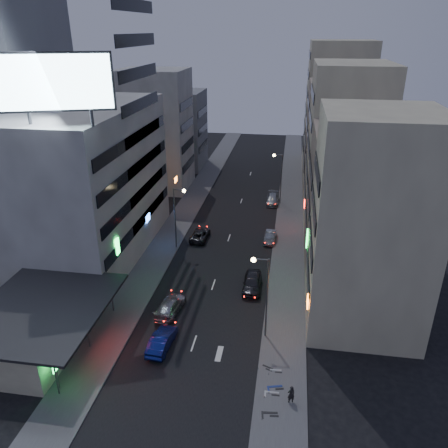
% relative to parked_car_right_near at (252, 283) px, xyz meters
% --- Properties ---
extents(ground, '(180.00, 180.00, 0.00)m').
position_rel_parked_car_right_near_xyz_m(ground, '(-4.32, -13.78, -0.82)').
color(ground, black).
rests_on(ground, ground).
extents(sidewalk_left, '(4.00, 120.00, 0.12)m').
position_rel_parked_car_right_near_xyz_m(sidewalk_left, '(-12.32, 16.22, -0.76)').
color(sidewalk_left, '#4C4C4F').
rests_on(sidewalk_left, ground).
extents(sidewalk_right, '(4.00, 120.00, 0.12)m').
position_rel_parked_car_right_near_xyz_m(sidewalk_right, '(3.68, 16.22, -0.76)').
color(sidewalk_right, '#4C4C4F').
rests_on(sidewalk_right, ground).
extents(food_court, '(11.00, 13.00, 3.88)m').
position_rel_parked_car_right_near_xyz_m(food_court, '(-18.22, -11.78, 1.16)').
color(food_court, beige).
rests_on(food_court, ground).
extents(white_building, '(14.00, 24.00, 18.00)m').
position_rel_parked_car_right_near_xyz_m(white_building, '(-21.32, 6.22, 8.18)').
color(white_building, silver).
rests_on(white_building, ground).
extents(grey_tower, '(10.00, 14.00, 34.00)m').
position_rel_parked_car_right_near_xyz_m(grey_tower, '(-30.32, 9.22, 16.18)').
color(grey_tower, gray).
rests_on(grey_tower, ground).
extents(shophouse_near, '(10.00, 11.00, 20.00)m').
position_rel_parked_car_right_near_xyz_m(shophouse_near, '(10.68, -3.28, 9.18)').
color(shophouse_near, beige).
rests_on(shophouse_near, ground).
extents(shophouse_mid, '(11.00, 12.00, 16.00)m').
position_rel_parked_car_right_near_xyz_m(shophouse_mid, '(11.18, 8.22, 7.18)').
color(shophouse_mid, gray).
rests_on(shophouse_mid, ground).
extents(shophouse_far, '(10.00, 14.00, 22.00)m').
position_rel_parked_car_right_near_xyz_m(shophouse_far, '(10.68, 21.22, 10.18)').
color(shophouse_far, beige).
rests_on(shophouse_far, ground).
extents(far_left_a, '(11.00, 10.00, 20.00)m').
position_rel_parked_car_right_near_xyz_m(far_left_a, '(-19.82, 31.22, 9.18)').
color(far_left_a, silver).
rests_on(far_left_a, ground).
extents(far_left_b, '(12.00, 10.00, 15.00)m').
position_rel_parked_car_right_near_xyz_m(far_left_b, '(-20.32, 44.22, 6.68)').
color(far_left_b, gray).
rests_on(far_left_b, ground).
extents(far_right_a, '(11.00, 12.00, 18.00)m').
position_rel_parked_car_right_near_xyz_m(far_right_a, '(11.18, 36.22, 8.18)').
color(far_right_a, gray).
rests_on(far_right_a, ground).
extents(far_right_b, '(12.00, 12.00, 24.00)m').
position_rel_parked_car_right_near_xyz_m(far_right_b, '(11.68, 50.22, 11.18)').
color(far_right_b, beige).
rests_on(far_right_b, ground).
extents(billboard, '(9.52, 3.75, 6.20)m').
position_rel_parked_car_right_near_xyz_m(billboard, '(-17.31, -3.81, 20.84)').
color(billboard, '#595B60').
rests_on(billboard, white_building).
extents(street_lamp_right_near, '(1.60, 0.44, 8.02)m').
position_rel_parked_car_right_near_xyz_m(street_lamp_right_near, '(1.58, -7.78, 4.54)').
color(street_lamp_right_near, '#595B60').
rests_on(street_lamp_right_near, sidewalk_right).
extents(street_lamp_left, '(1.60, 0.44, 8.02)m').
position_rel_parked_car_right_near_xyz_m(street_lamp_left, '(-10.23, 8.22, 4.54)').
color(street_lamp_left, '#595B60').
rests_on(street_lamp_left, sidewalk_left).
extents(street_lamp_right_far, '(1.60, 0.44, 8.02)m').
position_rel_parked_car_right_near_xyz_m(street_lamp_right_far, '(1.58, 26.22, 4.54)').
color(street_lamp_right_far, '#595B60').
rests_on(street_lamp_right_far, sidewalk_right).
extents(parked_car_right_near, '(2.01, 4.85, 1.64)m').
position_rel_parked_car_right_near_xyz_m(parked_car_right_near, '(0.00, 0.00, 0.00)').
color(parked_car_right_near, '#27262C').
rests_on(parked_car_right_near, ground).
extents(parked_car_right_mid, '(1.59, 3.95, 1.28)m').
position_rel_parked_car_right_near_xyz_m(parked_car_right_mid, '(1.22, 12.02, -0.18)').
color(parked_car_right_mid, gray).
rests_on(parked_car_right_mid, ground).
extents(parked_car_left, '(2.31, 4.73, 1.29)m').
position_rel_parked_car_right_near_xyz_m(parked_car_left, '(-8.14, 11.27, -0.17)').
color(parked_car_left, '#26272B').
rests_on(parked_car_left, ground).
extents(parked_car_right_far, '(2.07, 4.89, 1.41)m').
position_rel_parked_car_right_near_xyz_m(parked_car_right_far, '(0.79, 26.01, -0.12)').
color(parked_car_right_far, gray).
rests_on(parked_car_right_far, ground).
extents(road_car_blue, '(1.84, 4.56, 1.47)m').
position_rel_parked_car_right_near_xyz_m(road_car_blue, '(-6.98, -10.74, -0.08)').
color(road_car_blue, navy).
rests_on(road_car_blue, ground).
extents(road_car_silver, '(2.54, 5.14, 1.44)m').
position_rel_parked_car_right_near_xyz_m(road_car_silver, '(-7.69, -5.42, -0.10)').
color(road_car_silver, '#A5A6AD').
rests_on(road_car_silver, ground).
extents(person, '(0.65, 0.54, 1.53)m').
position_rel_parked_car_right_near_xyz_m(person, '(4.42, -15.37, 0.06)').
color(person, black).
rests_on(person, sidewalk_right).
extents(scooter_black_a, '(0.79, 1.86, 1.10)m').
position_rel_parked_car_right_near_xyz_m(scooter_black_a, '(3.52, -16.46, -0.15)').
color(scooter_black_a, black).
rests_on(scooter_black_a, sidewalk_right).
extents(scooter_silver_a, '(0.59, 1.71, 1.04)m').
position_rel_parked_car_right_near_xyz_m(scooter_silver_a, '(3.55, -14.51, -0.18)').
color(scooter_silver_a, '#A8ABB0').
rests_on(scooter_silver_a, sidewalk_right).
extents(scooter_blue, '(1.04, 1.93, 1.12)m').
position_rel_parked_car_right_near_xyz_m(scooter_blue, '(3.75, -13.73, -0.14)').
color(scooter_blue, navy).
rests_on(scooter_blue, sidewalk_right).
extents(scooter_black_b, '(1.12, 1.69, 0.98)m').
position_rel_parked_car_right_near_xyz_m(scooter_black_b, '(2.97, -12.00, -0.21)').
color(scooter_black_b, black).
rests_on(scooter_black_b, sidewalk_right).
extents(scooter_silver_b, '(0.63, 1.64, 0.98)m').
position_rel_parked_car_right_near_xyz_m(scooter_silver_b, '(3.64, -12.01, -0.21)').
color(scooter_silver_b, '#A6A8AE').
rests_on(scooter_silver_b, sidewalk_right).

